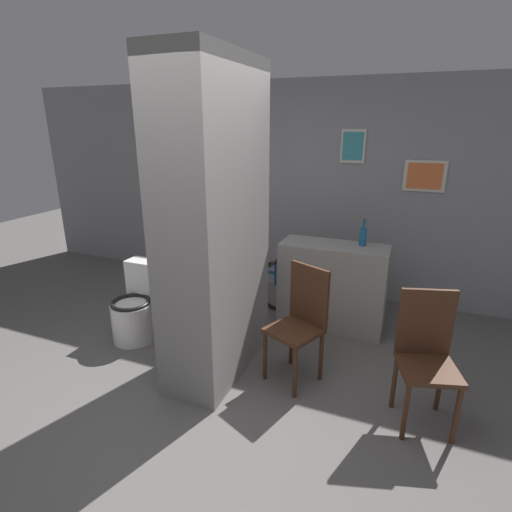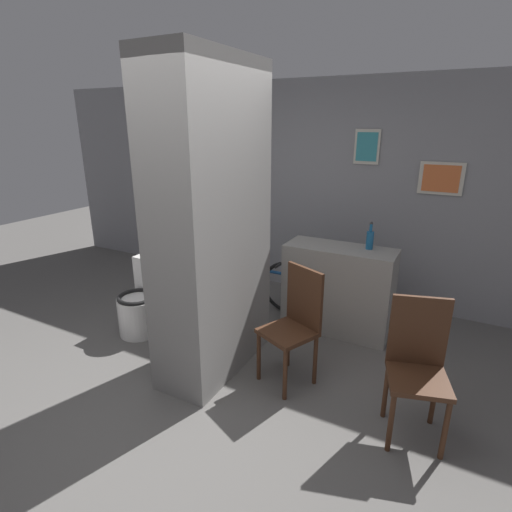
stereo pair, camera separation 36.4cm
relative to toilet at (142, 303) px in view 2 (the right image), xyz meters
The scene contains 9 objects.
ground_plane 1.33m from the toilet, 34.29° to the right, with size 14.00×14.00×0.00m, color #5B5956.
wall_back 2.39m from the toilet, 60.75° to the left, with size 8.00×0.09×2.60m.
pillar_center 1.42m from the toilet, ahead, with size 0.54×1.17×2.60m.
counter_shelf 2.05m from the toilet, 28.77° to the left, with size 1.10×0.44×0.92m.
toilet is the anchor object (origin of this frame).
chair_near_pillar 1.74m from the toilet, ahead, with size 0.52×0.52×1.00m.
chair_by_doorway 2.72m from the toilet, ahead, with size 0.48×0.48×1.00m.
bicycle 1.26m from the toilet, 59.76° to the left, with size 1.70×0.42×0.67m.
bottle_tall 2.42m from the toilet, 27.33° to the left, with size 0.07×0.07×0.28m.
Camera 2 is at (1.77, -2.07, 2.12)m, focal length 28.00 mm.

